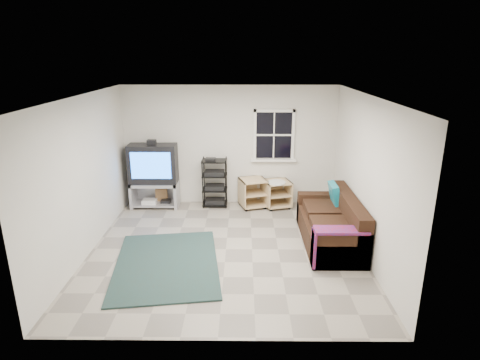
{
  "coord_description": "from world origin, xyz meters",
  "views": [
    {
      "loc": [
        0.3,
        -6.22,
        3.24
      ],
      "look_at": [
        0.24,
        0.4,
        1.13
      ],
      "focal_mm": 30.0,
      "sensor_mm": 36.0,
      "label": 1
    }
  ],
  "objects_px": {
    "tv_unit": "(154,171)",
    "sofa": "(332,225)",
    "av_rack": "(215,185)",
    "side_table_right": "(277,192)",
    "side_table_left": "(252,192)"
  },
  "relations": [
    {
      "from": "av_rack",
      "to": "side_table_left",
      "type": "bearing_deg",
      "value": -2.17
    },
    {
      "from": "tv_unit",
      "to": "av_rack",
      "type": "relative_size",
      "value": 1.39
    },
    {
      "from": "tv_unit",
      "to": "av_rack",
      "type": "distance_m",
      "value": 1.35
    },
    {
      "from": "tv_unit",
      "to": "sofa",
      "type": "xyz_separation_m",
      "value": [
        3.5,
        -1.73,
        -0.49
      ]
    },
    {
      "from": "side_table_left",
      "to": "sofa",
      "type": "height_order",
      "value": "sofa"
    },
    {
      "from": "side_table_left",
      "to": "tv_unit",
      "type": "bearing_deg",
      "value": -179.2
    },
    {
      "from": "av_rack",
      "to": "tv_unit",
      "type": "bearing_deg",
      "value": -177.34
    },
    {
      "from": "side_table_left",
      "to": "side_table_right",
      "type": "relative_size",
      "value": 1.03
    },
    {
      "from": "side_table_left",
      "to": "sofa",
      "type": "relative_size",
      "value": 0.33
    },
    {
      "from": "tv_unit",
      "to": "side_table_right",
      "type": "bearing_deg",
      "value": 0.31
    },
    {
      "from": "side_table_right",
      "to": "sofa",
      "type": "height_order",
      "value": "sofa"
    },
    {
      "from": "tv_unit",
      "to": "av_rack",
      "type": "xyz_separation_m",
      "value": [
        1.31,
        0.06,
        -0.35
      ]
    },
    {
      "from": "av_rack",
      "to": "side_table_right",
      "type": "distance_m",
      "value": 1.36
    },
    {
      "from": "av_rack",
      "to": "sofa",
      "type": "relative_size",
      "value": 0.53
    },
    {
      "from": "side_table_left",
      "to": "side_table_right",
      "type": "bearing_deg",
      "value": -1.62
    }
  ]
}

